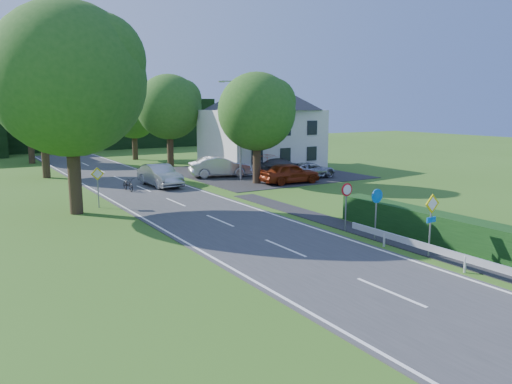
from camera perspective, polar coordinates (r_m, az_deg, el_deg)
road at (r=28.22m, az=-6.05°, el=-2.52°), size 7.00×80.00×0.04m
parking_pad at (r=45.18m, az=0.52°, el=2.21°), size 14.00×16.00×0.04m
line_edge_left at (r=27.01m, az=-12.28°, el=-3.21°), size 0.12×80.00×0.01m
line_edge_right at (r=29.73m, az=-0.39°, el=-1.78°), size 0.12×80.00×0.01m
line_centre at (r=28.21m, az=-6.05°, el=-2.48°), size 0.12×80.00×0.01m
tree_main at (r=29.47m, az=-20.45°, el=8.81°), size 9.40×9.40×11.64m
tree_left_far at (r=45.43m, az=-23.15°, el=6.88°), size 7.00×7.00×8.58m
tree_right_far at (r=50.55m, az=-9.86°, el=8.04°), size 7.40×7.40×9.09m
tree_left_back at (r=57.39m, az=-24.49°, el=7.00°), size 6.60×6.60×8.07m
tree_right_back at (r=57.76m, az=-13.76°, el=7.36°), size 6.20×6.20×7.56m
tree_right_mid at (r=38.72m, az=0.09°, el=7.28°), size 7.00×7.00×8.58m
treeline_right at (r=73.65m, az=-16.17°, el=7.52°), size 30.00×5.00×7.00m
house_white at (r=48.40m, az=0.64°, el=7.94°), size 10.60×8.40×8.60m
streetlight at (r=40.20m, az=-1.96°, el=7.61°), size 2.03×0.18×8.00m
sign_priority_right at (r=21.09m, az=19.41°, el=-2.35°), size 0.78×0.09×2.59m
sign_roundabout at (r=23.07m, az=13.61°, el=-1.36°), size 0.64×0.08×2.37m
sign_speed_limit at (r=24.47m, az=10.32°, el=-0.38°), size 0.64×0.11×2.37m
sign_priority_left at (r=31.06m, az=-17.65°, el=1.39°), size 0.78×0.09×2.44m
moving_car at (r=38.16m, az=-10.92°, el=1.89°), size 1.97×5.07×1.64m
motorcycle at (r=36.67m, az=-14.41°, el=0.88°), size 0.72×1.82×0.94m
parked_car_red at (r=38.96m, az=3.91°, el=2.18°), size 4.87×2.26×1.62m
parked_car_silver_a at (r=42.60m, az=-4.13°, el=2.91°), size 5.48×2.98×1.71m
parked_car_grey at (r=44.69m, az=3.00°, el=3.01°), size 4.99×3.42×1.34m
parked_car_silver_b at (r=41.99m, az=6.12°, el=2.50°), size 4.81×2.40×1.31m
parasol at (r=43.71m, az=1.32°, el=3.22°), size 2.19×2.23×1.87m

